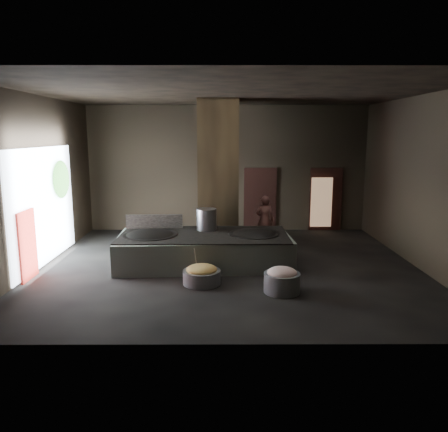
{
  "coord_description": "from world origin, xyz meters",
  "views": [
    {
      "loc": [
        -0.17,
        -11.32,
        3.49
      ],
      "look_at": [
        -0.13,
        0.58,
        1.25
      ],
      "focal_mm": 35.0,
      "sensor_mm": 36.0,
      "label": 1
    }
  ],
  "objects_px": {
    "wok_left": "(150,238)",
    "hearth_platform": "(204,250)",
    "cook": "(265,220)",
    "meat_basin": "(282,283)",
    "wok_right": "(254,237)",
    "stock_pot": "(206,219)",
    "veg_basin": "(202,277)"
  },
  "relations": [
    {
      "from": "stock_pot",
      "to": "meat_basin",
      "type": "relative_size",
      "value": 0.74
    },
    {
      "from": "stock_pot",
      "to": "veg_basin",
      "type": "xyz_separation_m",
      "value": [
        -0.04,
        -2.17,
        -0.97
      ]
    },
    {
      "from": "cook",
      "to": "meat_basin",
      "type": "height_order",
      "value": "cook"
    },
    {
      "from": "wok_left",
      "to": "hearth_platform",
      "type": "bearing_deg",
      "value": 1.97
    },
    {
      "from": "wok_left",
      "to": "meat_basin",
      "type": "height_order",
      "value": "wok_left"
    },
    {
      "from": "hearth_platform",
      "to": "stock_pot",
      "type": "bearing_deg",
      "value": 81.64
    },
    {
      "from": "cook",
      "to": "meat_basin",
      "type": "xyz_separation_m",
      "value": [
        -0.02,
        -4.36,
        -0.57
      ]
    },
    {
      "from": "wok_left",
      "to": "stock_pot",
      "type": "distance_m",
      "value": 1.66
    },
    {
      "from": "veg_basin",
      "to": "meat_basin",
      "type": "relative_size",
      "value": 1.1
    },
    {
      "from": "wok_left",
      "to": "cook",
      "type": "bearing_deg",
      "value": 34.06
    },
    {
      "from": "hearth_platform",
      "to": "wok_right",
      "type": "xyz_separation_m",
      "value": [
        1.35,
        0.05,
        0.35
      ]
    },
    {
      "from": "cook",
      "to": "meat_basin",
      "type": "relative_size",
      "value": 1.94
    },
    {
      "from": "wok_left",
      "to": "wok_right",
      "type": "xyz_separation_m",
      "value": [
        2.8,
        0.1,
        0.0
      ]
    },
    {
      "from": "hearth_platform",
      "to": "cook",
      "type": "xyz_separation_m",
      "value": [
        1.85,
        2.18,
        0.39
      ]
    },
    {
      "from": "wok_right",
      "to": "meat_basin",
      "type": "bearing_deg",
      "value": -77.91
    },
    {
      "from": "wok_left",
      "to": "wok_right",
      "type": "bearing_deg",
      "value": 2.05
    },
    {
      "from": "hearth_platform",
      "to": "wok_right",
      "type": "bearing_deg",
      "value": -1.04
    },
    {
      "from": "hearth_platform",
      "to": "cook",
      "type": "bearing_deg",
      "value": 46.56
    },
    {
      "from": "veg_basin",
      "to": "cook",
      "type": "bearing_deg",
      "value": 64.19
    },
    {
      "from": "wok_right",
      "to": "stock_pot",
      "type": "relative_size",
      "value": 2.25
    },
    {
      "from": "wok_left",
      "to": "veg_basin",
      "type": "xyz_separation_m",
      "value": [
        1.46,
        -1.57,
        -0.59
      ]
    },
    {
      "from": "wok_right",
      "to": "veg_basin",
      "type": "height_order",
      "value": "wok_right"
    },
    {
      "from": "meat_basin",
      "to": "wok_right",
      "type": "bearing_deg",
      "value": 102.09
    },
    {
      "from": "wok_left",
      "to": "meat_basin",
      "type": "relative_size",
      "value": 1.79
    },
    {
      "from": "stock_pot",
      "to": "veg_basin",
      "type": "bearing_deg",
      "value": -91.04
    },
    {
      "from": "cook",
      "to": "veg_basin",
      "type": "relative_size",
      "value": 1.76
    },
    {
      "from": "wok_right",
      "to": "cook",
      "type": "xyz_separation_m",
      "value": [
        0.5,
        2.13,
        0.04
      ]
    },
    {
      "from": "stock_pot",
      "to": "hearth_platform",
      "type": "bearing_deg",
      "value": -95.19
    },
    {
      "from": "wok_left",
      "to": "cook",
      "type": "height_order",
      "value": "cook"
    },
    {
      "from": "wok_right",
      "to": "stock_pot",
      "type": "xyz_separation_m",
      "value": [
        -1.3,
        0.5,
        0.38
      ]
    },
    {
      "from": "wok_right",
      "to": "meat_basin",
      "type": "height_order",
      "value": "wok_right"
    },
    {
      "from": "hearth_platform",
      "to": "wok_left",
      "type": "distance_m",
      "value": 1.49
    }
  ]
}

